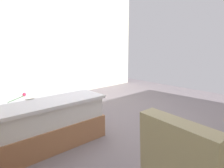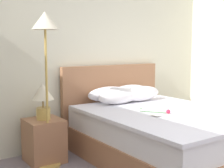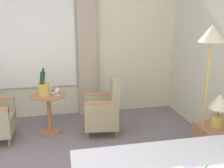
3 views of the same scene
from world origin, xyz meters
TOP-DOWN VIEW (x-y plane):
  - ground_plane at (0.00, 0.00)m, footprint 6.96×6.96m
  - wall_far_side at (2.67, 0.00)m, footprint 0.12×5.58m
  - bed at (0.80, 1.65)m, footprint 1.66×2.22m

SIDE VIEW (x-z plane):
  - ground_plane at x=0.00m, z-range 0.00..0.00m
  - bed at x=0.80m, z-range -0.21..0.92m
  - wall_far_side at x=2.67m, z-range 0.00..2.82m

